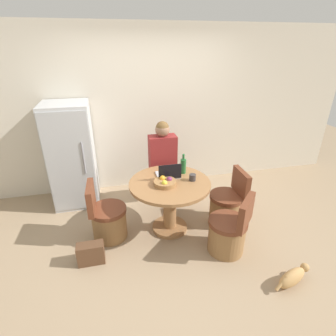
{
  "coord_description": "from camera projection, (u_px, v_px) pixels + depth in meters",
  "views": [
    {
      "loc": [
        -0.7,
        -2.6,
        2.3
      ],
      "look_at": [
        -0.02,
        0.31,
        0.87
      ],
      "focal_mm": 28.0,
      "sensor_mm": 36.0,
      "label": 1
    }
  ],
  "objects": [
    {
      "name": "ground_plane",
      "position": [
        175.0,
        238.0,
        3.42
      ],
      "size": [
        12.0,
        12.0,
        0.0
      ],
      "primitive_type": "plane",
      "color": "#9E8466"
    },
    {
      "name": "wall_back",
      "position": [
        151.0,
        111.0,
        4.27
      ],
      "size": [
        7.0,
        0.06,
        2.6
      ],
      "color": "beige",
      "rests_on": "ground_plane"
    },
    {
      "name": "refrigerator",
      "position": [
        72.0,
        156.0,
        3.91
      ],
      "size": [
        0.64,
        0.65,
        1.56
      ],
      "color": "silver",
      "rests_on": "ground_plane"
    },
    {
      "name": "dining_table",
      "position": [
        170.0,
        196.0,
        3.38
      ],
      "size": [
        1.03,
        1.03,
        0.72
      ],
      "color": "olive",
      "rests_on": "ground_plane"
    },
    {
      "name": "chair_left_side",
      "position": [
        108.0,
        220.0,
        3.34
      ],
      "size": [
        0.46,
        0.46,
        0.78
      ],
      "rotation": [
        0.0,
        0.0,
        1.54
      ],
      "color": "olive",
      "rests_on": "ground_plane"
    },
    {
      "name": "chair_near_right_corner",
      "position": [
        228.0,
        233.0,
        3.11
      ],
      "size": [
        0.53,
        0.53,
        0.78
      ],
      "rotation": [
        0.0,
        0.0,
        -2.34
      ],
      "color": "olive",
      "rests_on": "ground_plane"
    },
    {
      "name": "chair_right_side",
      "position": [
        227.0,
        206.0,
        3.63
      ],
      "size": [
        0.46,
        0.46,
        0.78
      ],
      "rotation": [
        0.0,
        0.0,
        -1.6
      ],
      "color": "olive",
      "rests_on": "ground_plane"
    },
    {
      "name": "person_seated",
      "position": [
        162.0,
        159.0,
        3.95
      ],
      "size": [
        0.4,
        0.37,
        1.31
      ],
      "rotation": [
        0.0,
        0.0,
        3.14
      ],
      "color": "#2D2D38",
      "rests_on": "ground_plane"
    },
    {
      "name": "laptop",
      "position": [
        169.0,
        174.0,
        3.4
      ],
      "size": [
        0.3,
        0.26,
        0.21
      ],
      "rotation": [
        0.0,
        0.0,
        3.14
      ],
      "color": "#B7B7BC",
      "rests_on": "dining_table"
    },
    {
      "name": "fruit_bowl",
      "position": [
        165.0,
        182.0,
        3.21
      ],
      "size": [
        0.28,
        0.28,
        0.1
      ],
      "color": "olive",
      "rests_on": "dining_table"
    },
    {
      "name": "coffee_cup",
      "position": [
        192.0,
        177.0,
        3.31
      ],
      "size": [
        0.08,
        0.08,
        0.08
      ],
      "color": "#383333",
      "rests_on": "dining_table"
    },
    {
      "name": "bottle",
      "position": [
        183.0,
        166.0,
        3.48
      ],
      "size": [
        0.07,
        0.07,
        0.27
      ],
      "color": "#23602D",
      "rests_on": "dining_table"
    },
    {
      "name": "cat",
      "position": [
        293.0,
        277.0,
        2.73
      ],
      "size": [
        0.49,
        0.24,
        0.19
      ],
      "rotation": [
        0.0,
        0.0,
        0.32
      ],
      "color": "tan",
      "rests_on": "ground_plane"
    },
    {
      "name": "handbag",
      "position": [
        91.0,
        253.0,
        2.99
      ],
      "size": [
        0.3,
        0.14,
        0.26
      ],
      "color": "brown",
      "rests_on": "ground_plane"
    }
  ]
}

